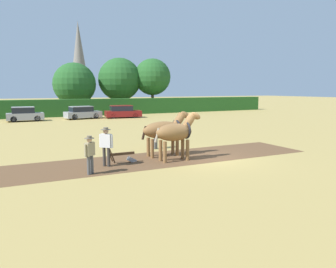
# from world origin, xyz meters

# --- Properties ---
(ground_plane) EXTENTS (240.00, 240.00, 0.00)m
(ground_plane) POSITION_xyz_m (0.00, 0.00, 0.00)
(ground_plane) COLOR #A88E4C
(plowed_furrow_strip) EXTENTS (22.21, 4.04, 0.01)m
(plowed_furrow_strip) POSITION_xyz_m (-5.08, 1.11, 0.00)
(plowed_furrow_strip) COLOR brown
(plowed_furrow_strip) RESTS_ON ground
(hedgerow) EXTENTS (60.67, 1.47, 2.20)m
(hedgerow) POSITION_xyz_m (0.00, 30.17, 1.10)
(hedgerow) COLOR #286023
(hedgerow) RESTS_ON ground
(tree_left) EXTENTS (6.12, 6.12, 7.30)m
(tree_left) POSITION_xyz_m (0.50, 34.97, 4.24)
(tree_left) COLOR #4C3823
(tree_left) RESTS_ON ground
(tree_center_left) EXTENTS (6.49, 6.49, 8.24)m
(tree_center_left) POSITION_xyz_m (7.28, 34.77, 4.98)
(tree_center_left) COLOR brown
(tree_center_left) RESTS_ON ground
(tree_center) EXTENTS (5.62, 5.62, 8.19)m
(tree_center) POSITION_xyz_m (12.04, 33.16, 5.37)
(tree_center) COLOR #423323
(tree_center) RESTS_ON ground
(church_spire) EXTENTS (2.94, 2.94, 19.10)m
(church_spire) POSITION_xyz_m (7.89, 65.23, 9.99)
(church_spire) COLOR gray
(church_spire) RESTS_ON ground
(draft_horse_lead_left) EXTENTS (2.62, 0.93, 2.46)m
(draft_horse_lead_left) POSITION_xyz_m (-1.65, 0.42, 1.41)
(draft_horse_lead_left) COLOR brown
(draft_horse_lead_left) RESTS_ON ground
(draft_horse_lead_right) EXTENTS (2.89, 0.97, 2.41)m
(draft_horse_lead_right) POSITION_xyz_m (-1.63, 1.70, 1.39)
(draft_horse_lead_right) COLOR brown
(draft_horse_lead_right) RESTS_ON ground
(plow) EXTENTS (1.52, 0.47, 1.13)m
(plow) POSITION_xyz_m (-4.13, 1.09, 0.31)
(plow) COLOR #4C331E
(plow) RESTS_ON ground
(farmer_at_plow) EXTENTS (0.50, 0.53, 1.80)m
(farmer_at_plow) POSITION_xyz_m (-5.09, 0.76, 1.07)
(farmer_at_plow) COLOR #38332D
(farmer_at_plow) RESTS_ON ground
(farmer_beside_team) EXTENTS (0.48, 0.48, 1.59)m
(farmer_beside_team) POSITION_xyz_m (-1.19, 3.78, 0.91)
(farmer_beside_team) COLOR #4C4C4C
(farmer_beside_team) RESTS_ON ground
(farmer_onlooker_left) EXTENTS (0.52, 0.44, 1.62)m
(farmer_onlooker_left) POSITION_xyz_m (-6.10, -0.28, 0.93)
(farmer_onlooker_left) COLOR #4C4C4C
(farmer_onlooker_left) RESTS_ON ground
(parked_car_left) EXTENTS (3.83, 1.83, 1.59)m
(parked_car_left) POSITION_xyz_m (-6.92, 25.49, 0.76)
(parked_car_left) COLOR #9E9EA8
(parked_car_left) RESTS_ON ground
(parked_car_center_left) EXTENTS (4.36, 2.32, 1.51)m
(parked_car_center_left) POSITION_xyz_m (-0.59, 25.59, 0.73)
(parked_car_center_left) COLOR #9E9EA8
(parked_car_center_left) RESTS_ON ground
(parked_car_center) EXTENTS (4.57, 2.42, 1.54)m
(parked_car_center) POSITION_xyz_m (4.12, 24.73, 0.73)
(parked_car_center) COLOR maroon
(parked_car_center) RESTS_ON ground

